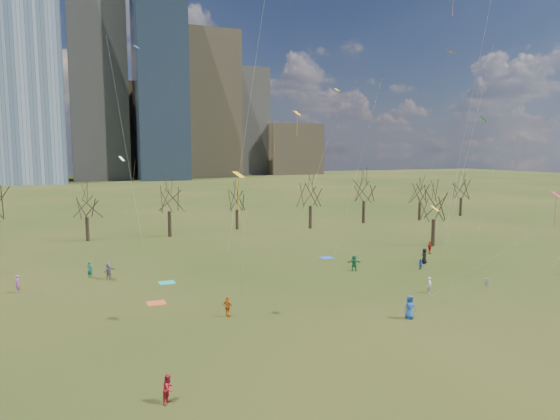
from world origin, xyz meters
name	(u,v)px	position (x,y,z in m)	size (l,w,h in m)	color
ground	(332,303)	(0.00, 0.00, 0.00)	(500.00, 500.00, 0.00)	black
downtown_skyline	(110,95)	(-2.43, 210.64, 39.01)	(212.50, 78.00, 118.00)	slate
bare_tree_row	(217,198)	(-0.09, 37.22, 6.12)	(113.04, 29.80, 9.50)	black
blanket_teal	(167,283)	(-12.32, 12.58, 0.01)	(1.60, 1.50, 0.03)	teal
blanket_navy	(326,258)	(8.37, 16.80, 0.01)	(1.60, 1.50, 0.03)	#264AB1
blanket_crimson	(156,303)	(-14.42, 6.01, 0.01)	(1.60, 1.50, 0.03)	#CC4628
person_0	(410,307)	(3.75, -6.03, 0.96)	(0.94, 0.61, 1.93)	#244E9E
person_1	(430,285)	(9.99, -0.86, 0.79)	(0.57, 0.38, 1.57)	silver
person_2	(169,389)	(-16.57, -12.12, 0.80)	(0.78, 0.61, 1.61)	#A71723
person_3	(487,283)	(16.57, -1.40, 0.48)	(0.62, 0.36, 0.96)	slate
person_4	(228,307)	(-9.60, 0.03, 0.86)	(1.01, 0.42, 1.72)	orange
person_5	(354,263)	(8.04, 9.63, 0.90)	(1.68, 0.53, 1.81)	#1A7543
person_6	(424,256)	(17.67, 9.48, 0.92)	(0.90, 0.59, 1.84)	black
person_7	(17,284)	(-26.04, 14.38, 0.87)	(0.63, 0.41, 1.73)	#9D53A6
person_8	(420,264)	(15.28, 7.19, 0.60)	(0.59, 0.46, 1.20)	#223A93
person_10	(430,248)	(21.97, 13.73, 0.84)	(0.98, 0.41, 1.68)	#A61C17
person_11	(109,271)	(-17.68, 16.35, 0.89)	(1.64, 0.52, 1.77)	slate
person_13	(90,270)	(-19.49, 17.76, 0.89)	(0.65, 0.43, 1.79)	#186C5A
kites_airborne	(313,147)	(3.10, 10.32, 13.82)	(67.66, 43.29, 33.27)	#F4AE14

